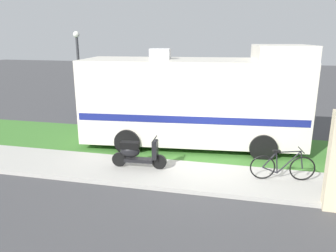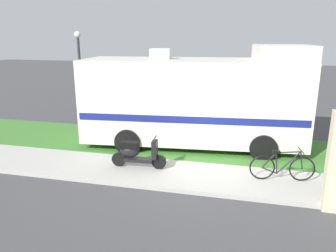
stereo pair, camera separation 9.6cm
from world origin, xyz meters
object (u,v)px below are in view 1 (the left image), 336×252
at_px(pickup_truck_near, 156,96).
at_px(street_lamp_post, 79,69).
at_px(scooter, 137,153).
at_px(bicycle, 282,167).
at_px(motorhome_rv, 195,100).

height_order(pickup_truck_near, street_lamp_post, street_lamp_post).
relative_size(scooter, street_lamp_post, 0.40).
bearing_deg(street_lamp_post, bicycle, -28.54).
relative_size(bicycle, street_lamp_post, 0.42).
height_order(scooter, street_lamp_post, street_lamp_post).
distance_m(scooter, pickup_truck_near, 7.59).
height_order(motorhome_rv, street_lamp_post, street_lamp_post).
distance_m(pickup_truck_near, street_lamp_post, 4.27).
relative_size(bicycle, pickup_truck_near, 0.34).
height_order(bicycle, street_lamp_post, street_lamp_post).
bearing_deg(street_lamp_post, pickup_truck_near, 44.98).
height_order(scooter, pickup_truck_near, pickup_truck_near).
distance_m(motorhome_rv, bicycle, 4.09).
distance_m(scooter, street_lamp_post, 6.58).
height_order(scooter, bicycle, scooter).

